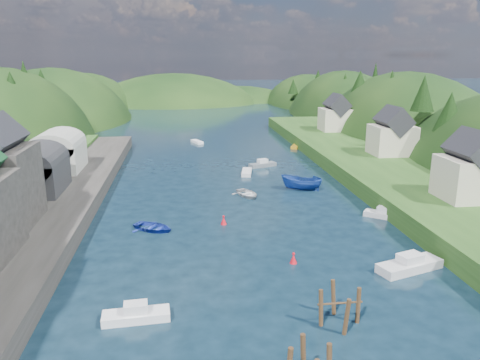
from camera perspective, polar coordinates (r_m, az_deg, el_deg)
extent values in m
plane|color=black|center=(80.60, -1.94, 1.26)|extent=(600.00, 600.00, 0.00)
ellipsoid|color=black|center=(113.34, -26.45, -1.03)|extent=(44.00, 75.56, 52.00)
ellipsoid|color=black|center=(153.35, -21.38, 3.60)|extent=(44.00, 75.56, 48.19)
ellipsoid|color=black|center=(193.54, -18.50, 6.51)|extent=(44.00, 75.56, 39.00)
ellipsoid|color=black|center=(118.60, 19.11, 0.73)|extent=(36.00, 75.56, 48.00)
ellipsoid|color=black|center=(157.29, 12.34, 4.79)|extent=(36.00, 75.56, 44.49)
ellipsoid|color=black|center=(196.69, 8.34, 7.40)|extent=(36.00, 75.56, 36.00)
ellipsoid|color=black|center=(200.14, -7.95, 6.48)|extent=(80.00, 60.00, 44.00)
ellipsoid|color=black|center=(211.78, -0.26, 6.54)|extent=(70.00, 56.00, 36.00)
cone|color=black|center=(98.70, -26.09, 9.96)|extent=(4.73, 4.73, 6.49)
cone|color=black|center=(110.27, -24.74, 10.89)|extent=(4.34, 4.34, 8.42)
cone|color=black|center=(116.90, -23.82, 8.57)|extent=(5.28, 5.28, 5.52)
cone|color=black|center=(125.71, -23.02, 10.79)|extent=(4.77, 4.77, 6.85)
cone|color=black|center=(135.35, -19.37, 9.66)|extent=(4.07, 4.07, 4.99)
cone|color=black|center=(148.63, -20.74, 10.59)|extent=(4.56, 4.56, 8.93)
cone|color=black|center=(156.83, -21.13, 9.90)|extent=(4.75, 4.75, 5.11)
cone|color=black|center=(165.90, -18.86, 10.70)|extent=(4.27, 4.27, 7.26)
cone|color=black|center=(82.40, 24.20, 7.40)|extent=(5.29, 5.29, 6.91)
cone|color=black|center=(89.82, 21.46, 9.84)|extent=(4.07, 4.07, 6.31)
cone|color=black|center=(101.48, 21.57, 7.83)|extent=(3.40, 3.40, 6.04)
cone|color=black|center=(110.89, 17.93, 10.34)|extent=(4.94, 4.94, 8.93)
cone|color=black|center=(118.72, 14.41, 11.25)|extent=(5.25, 5.25, 6.56)
cone|color=black|center=(131.47, 16.12, 11.70)|extent=(3.36, 3.36, 8.86)
cone|color=black|center=(142.80, 12.68, 11.20)|extent=(4.57, 4.57, 6.84)
cone|color=black|center=(158.16, 11.78, 11.13)|extent=(3.59, 3.59, 6.77)
cone|color=black|center=(162.35, 9.48, 12.10)|extent=(4.14, 4.14, 5.81)
cone|color=black|center=(172.06, 6.51, 11.29)|extent=(3.83, 3.83, 5.28)
cube|color=#2D2B28|center=(54.04, -25.14, -6.07)|extent=(12.00, 110.00, 2.00)
cube|color=#2D2D30|center=(65.64, -23.73, 0.39)|extent=(7.00, 9.00, 4.00)
cylinder|color=#2D2D30|center=(65.21, -23.92, 2.09)|extent=(7.00, 9.00, 7.00)
cube|color=#B2B2A8|center=(76.92, -21.29, 2.63)|extent=(7.00, 9.00, 4.00)
cylinder|color=#B2B2A8|center=(76.55, -21.44, 4.09)|extent=(7.00, 9.00, 7.00)
cube|color=#234719|center=(77.24, 17.57, 0.87)|extent=(16.00, 120.00, 2.40)
cube|color=beige|center=(62.10, 26.32, 0.18)|extent=(7.00, 6.00, 5.00)
cube|color=black|center=(61.42, 26.68, 3.19)|extent=(5.15, 6.24, 5.15)
cube|color=beige|center=(85.27, 18.02, 4.66)|extent=(7.00, 6.00, 5.00)
cube|color=black|center=(84.78, 18.21, 6.88)|extent=(5.15, 6.24, 5.15)
cube|color=beige|center=(109.69, 11.64, 7.24)|extent=(7.00, 6.00, 5.00)
cube|color=black|center=(109.31, 11.74, 8.97)|extent=(5.15, 6.24, 5.15)
cylinder|color=#382314|center=(36.57, 14.19, -15.00)|extent=(0.32, 0.32, 3.40)
cylinder|color=#382314|center=(37.26, 11.33, -14.22)|extent=(0.32, 0.32, 3.40)
cylinder|color=#382314|center=(35.72, 9.84, -15.52)|extent=(0.32, 0.32, 3.40)
cylinder|color=#382314|center=(34.99, 12.81, -16.38)|extent=(0.32, 0.32, 3.40)
cylinder|color=#382314|center=(35.83, 12.09, -14.47)|extent=(3.36, 0.16, 0.16)
cone|color=#B60E1A|center=(45.16, 6.54, -9.52)|extent=(0.70, 0.70, 0.90)
sphere|color=#B60E1A|center=(44.95, 6.55, -8.93)|extent=(0.30, 0.30, 0.30)
cone|color=#B60E1A|center=(54.67, -2.01, -4.97)|extent=(0.70, 0.70, 0.90)
sphere|color=#B60E1A|center=(54.51, -2.02, -4.48)|extent=(0.30, 0.30, 0.30)
imported|color=silver|center=(65.42, 0.91, -1.69)|extent=(4.78, 5.58, 0.97)
cube|color=silver|center=(46.24, 19.95, -9.83)|extent=(6.65, 3.96, 0.88)
cube|color=silver|center=(45.91, 20.05, -8.88)|extent=(2.56, 2.08, 0.70)
cube|color=silver|center=(59.49, 17.13, -4.14)|extent=(4.63, 4.07, 0.65)
cube|color=silver|center=(59.27, 17.18, -3.49)|extent=(1.95, 1.85, 0.70)
imported|color=#1B3098|center=(53.81, -10.52, -5.67)|extent=(5.97, 5.58, 1.01)
cube|color=orange|center=(100.68, 6.82, 4.09)|extent=(3.05, 4.46, 0.60)
cube|color=silver|center=(77.58, 0.82, 0.95)|extent=(2.34, 4.77, 0.64)
cube|color=white|center=(105.71, -5.27, 4.65)|extent=(2.80, 4.39, 0.58)
cube|color=slate|center=(82.80, 2.77, 1.84)|extent=(5.13, 3.28, 0.68)
cube|color=silver|center=(82.64, 2.77, 2.33)|extent=(2.00, 1.67, 0.70)
cube|color=white|center=(37.03, -12.54, -15.90)|extent=(5.05, 1.97, 0.69)
cube|color=silver|center=(36.67, -12.60, -14.92)|extent=(1.81, 1.26, 0.70)
imported|color=#1A3D94|center=(68.75, 7.46, -0.40)|extent=(6.42, 4.46, 2.32)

